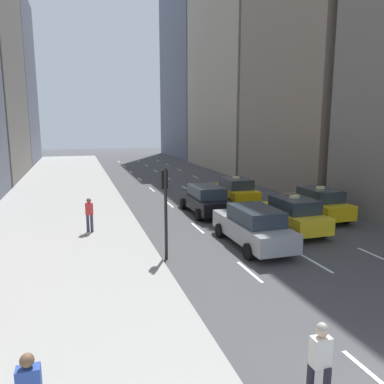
# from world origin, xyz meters

# --- Properties ---
(sidewalk_left) EXTENTS (8.00, 66.00, 0.15)m
(sidewalk_left) POSITION_xyz_m (-7.00, 27.00, 0.07)
(sidewalk_left) COLOR #9E9E99
(sidewalk_left) RESTS_ON ground
(lane_markings) EXTENTS (5.72, 56.00, 0.01)m
(lane_markings) POSITION_xyz_m (2.60, 23.00, 0.01)
(lane_markings) COLOR white
(lane_markings) RESTS_ON ground
(building_row_right) EXTENTS (6.00, 65.53, 37.55)m
(building_row_right) POSITION_xyz_m (12.00, 35.34, 16.35)
(building_row_right) COLOR slate
(building_row_right) RESTS_ON ground
(taxi_lead) EXTENTS (2.02, 4.40, 1.87)m
(taxi_lead) POSITION_xyz_m (4.00, 12.05, 0.88)
(taxi_lead) COLOR yellow
(taxi_lead) RESTS_ON ground
(taxi_second) EXTENTS (2.02, 4.40, 1.87)m
(taxi_second) POSITION_xyz_m (6.80, 13.89, 0.88)
(taxi_second) COLOR yellow
(taxi_second) RESTS_ON ground
(taxi_third) EXTENTS (2.02, 4.40, 1.87)m
(taxi_third) POSITION_xyz_m (4.00, 18.99, 0.88)
(taxi_third) COLOR yellow
(taxi_third) RESTS_ON ground
(sedan_black_near) EXTENTS (2.02, 4.90, 1.70)m
(sedan_black_near) POSITION_xyz_m (1.20, 16.88, 0.87)
(sedan_black_near) COLOR black
(sedan_black_near) RESTS_ON ground
(sedan_silver_behind) EXTENTS (2.02, 4.97, 1.76)m
(sedan_silver_behind) POSITION_xyz_m (1.20, 10.60, 0.89)
(sedan_silver_behind) COLOR #9EA0A5
(sedan_silver_behind) RESTS_ON ground
(skateboarder) EXTENTS (0.36, 0.80, 1.75)m
(skateboarder) POSITION_xyz_m (-1.90, 1.64, 0.96)
(skateboarder) COLOR brown
(skateboarder) RESTS_ON ground
(pedestrian_far_walking) EXTENTS (0.36, 0.22, 1.65)m
(pedestrian_far_walking) POSITION_xyz_m (-5.48, 14.39, 1.07)
(pedestrian_far_walking) COLOR #383D51
(pedestrian_far_walking) RESTS_ON sidewalk_left
(traffic_light_pole) EXTENTS (0.24, 0.42, 3.60)m
(traffic_light_pole) POSITION_xyz_m (-2.75, 10.25, 2.41)
(traffic_light_pole) COLOR black
(traffic_light_pole) RESTS_ON ground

